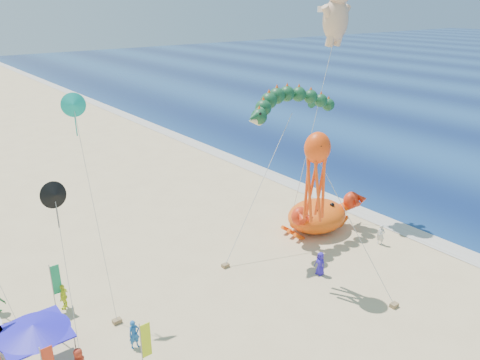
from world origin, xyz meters
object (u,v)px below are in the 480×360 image
at_px(crab_inflatable, 318,215).
at_px(canopy_blue, 34,329).
at_px(cherub_kite, 337,12).
at_px(dragon_kite, 291,107).
at_px(octopus_kite, 316,170).

relative_size(crab_inflatable, canopy_blue, 2.00).
distance_m(crab_inflatable, cherub_kite, 16.08).
bearing_deg(cherub_kite, dragon_kite, -166.19).
relative_size(crab_inflatable, dragon_kite, 0.55).
bearing_deg(octopus_kite, dragon_kite, 59.07).
bearing_deg(cherub_kite, octopus_kite, -141.60).
bearing_deg(dragon_kite, canopy_blue, -170.39).
height_order(dragon_kite, canopy_blue, dragon_kite).
bearing_deg(dragon_kite, crab_inflatable, -32.68).
bearing_deg(cherub_kite, canopy_blue, -169.42).
xyz_separation_m(dragon_kite, octopus_kite, (-3.76, -6.27, -2.35)).
xyz_separation_m(dragon_kite, cherub_kite, (6.03, 1.48, 6.47)).
height_order(cherub_kite, octopus_kite, cherub_kite).
bearing_deg(crab_inflatable, cherub_kite, 36.55).
distance_m(crab_inflatable, octopus_kite, 10.07).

